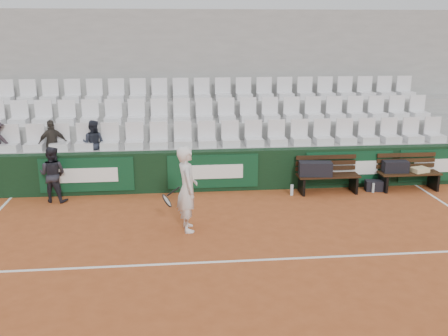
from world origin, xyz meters
TOP-DOWN VIEW (x-y plane):
  - ground at (0.00, 0.00)m, footprint 80.00×80.00m
  - court_baseline at (0.00, 0.00)m, footprint 18.00×0.06m
  - back_barrier at (0.07, 3.99)m, footprint 18.00×0.34m
  - grandstand_tier_front at (0.00, 4.62)m, footprint 18.00×0.95m
  - grandstand_tier_mid at (0.00, 5.58)m, footprint 18.00×0.95m
  - grandstand_tier_back at (0.00, 6.53)m, footprint 18.00×0.95m
  - grandstand_rear_wall at (0.00, 7.15)m, footprint 18.00×0.30m
  - seat_row_front at (0.00, 4.45)m, footprint 11.90×0.44m
  - seat_row_mid at (0.00, 5.40)m, footprint 11.90×0.44m
  - seat_row_back at (0.00, 6.35)m, footprint 11.90×0.44m
  - bench_left at (2.57, 3.50)m, footprint 1.50×0.56m
  - bench_right at (4.63, 3.52)m, footprint 1.50×0.56m
  - sports_bag_left at (2.24, 3.48)m, footprint 0.82×0.43m
  - sports_bag_right at (4.28, 3.57)m, footprint 0.62×0.31m
  - towel at (4.89, 3.52)m, footprint 0.47×0.40m
  - sports_bag_ground at (3.76, 3.54)m, footprint 0.45×0.31m
  - water_bottle_near at (1.66, 3.38)m, footprint 0.07×0.07m
  - water_bottle_far at (3.69, 3.39)m, footprint 0.07×0.07m
  - tennis_player at (-0.89, 1.50)m, footprint 0.74×0.67m
  - ball_kid at (-3.91, 3.51)m, footprint 0.73×0.63m
  - spectator_b at (-4.08, 4.50)m, footprint 0.75×0.50m
  - spectator_c at (-3.10, 4.50)m, footprint 0.66×0.57m

SIDE VIEW (x-z plane):
  - ground at x=0.00m, z-range 0.00..0.00m
  - court_baseline at x=0.00m, z-range 0.00..0.01m
  - water_bottle_far at x=3.69m, z-range 0.00..0.23m
  - sports_bag_ground at x=3.76m, z-range 0.00..0.26m
  - water_bottle_near at x=1.66m, z-range 0.00..0.27m
  - bench_left at x=2.57m, z-range 0.00..0.45m
  - bench_right at x=4.63m, z-range 0.00..0.45m
  - grandstand_tier_front at x=0.00m, z-range 0.00..1.00m
  - back_barrier at x=0.07m, z-range 0.00..1.00m
  - towel at x=4.89m, z-range 0.45..0.56m
  - sports_bag_right at x=4.28m, z-range 0.45..0.73m
  - sports_bag_left at x=2.24m, z-range 0.45..0.78m
  - ball_kid at x=-3.91m, z-range 0.00..1.29m
  - grandstand_tier_mid at x=0.00m, z-range 0.00..1.45m
  - tennis_player at x=-0.89m, z-range 0.00..1.70m
  - grandstand_tier_back at x=0.00m, z-range 0.00..1.90m
  - seat_row_front at x=0.00m, z-range 1.00..1.63m
  - spectator_c at x=-3.10m, z-range 1.00..2.16m
  - spectator_b at x=-4.08m, z-range 1.00..2.18m
  - seat_row_mid at x=0.00m, z-range 1.45..2.08m
  - grandstand_rear_wall at x=0.00m, z-range 0.00..4.40m
  - seat_row_back at x=0.00m, z-range 1.90..2.53m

